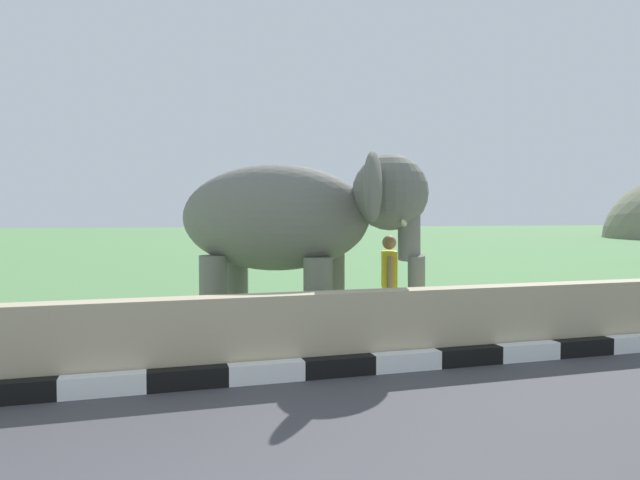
% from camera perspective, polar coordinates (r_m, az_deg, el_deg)
% --- Properties ---
extents(striped_curb, '(16.20, 0.20, 0.24)m').
position_cam_1_polar(striped_curb, '(6.75, -17.08, -13.52)').
color(striped_curb, white).
rests_on(striped_curb, ground_plane).
extents(barrier_parapet, '(28.00, 0.36, 1.00)m').
position_cam_1_polar(barrier_parapet, '(7.31, 1.92, -9.14)').
color(barrier_parapet, tan).
rests_on(barrier_parapet, ground_plane).
extents(elephant, '(3.95, 3.47, 2.91)m').
position_cam_1_polar(elephant, '(9.00, -2.49, 1.97)').
color(elephant, slate).
rests_on(elephant, ground_plane).
extents(person_handler, '(0.36, 0.66, 1.66)m').
position_cam_1_polar(person_handler, '(9.28, 6.98, -4.04)').
color(person_handler, navy).
rests_on(person_handler, ground_plane).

